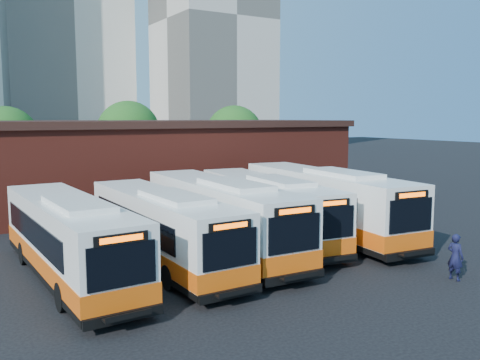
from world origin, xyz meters
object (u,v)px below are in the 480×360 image
bus_farwest (69,241)px  bus_west (162,231)px  bus_east (324,205)px  bus_midwest (220,218)px  bus_mideast (266,211)px  transit_worker (455,257)px

bus_farwest → bus_west: (4.07, 0.00, -0.03)m
bus_east → bus_farwest: bearing=-171.3°
bus_farwest → bus_midwest: bus_midwest is taller
bus_farwest → bus_midwest: 7.45m
bus_mideast → transit_worker: bus_mideast is taller
bus_west → bus_farwest: bearing=179.1°
bus_midwest → bus_farwest: bearing=-172.5°
bus_mideast → bus_east: bus_east is taller
bus_east → bus_midwest: bearing=-173.4°
bus_west → bus_mideast: bearing=11.7°
bus_mideast → transit_worker: 10.17m
bus_mideast → bus_east: 3.54m
bus_east → transit_worker: size_ratio=7.33×
bus_midwest → bus_mideast: size_ratio=1.04×
bus_west → transit_worker: bus_west is taller
bus_midwest → transit_worker: 10.84m
bus_west → transit_worker: (9.43, -8.28, -0.59)m
bus_midwest → bus_east: bearing=3.6°
bus_farwest → bus_midwest: bearing=2.8°
bus_midwest → transit_worker: size_ratio=7.04×
bus_farwest → bus_midwest: (7.42, 0.66, 0.09)m
bus_mideast → transit_worker: bearing=-67.3°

